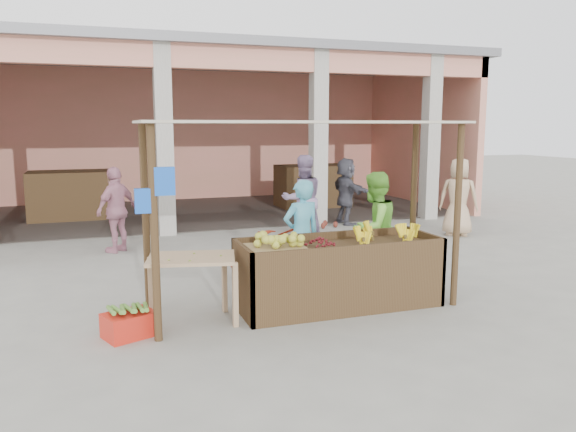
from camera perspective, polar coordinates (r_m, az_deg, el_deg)
name	(u,v)px	position (r m, az deg, el deg)	size (l,w,h in m)	color
ground	(302,310)	(7.27, 1.45, -9.51)	(60.00, 60.00, 0.00)	gray
market_building	(188,111)	(15.57, -10.09, 10.44)	(14.40, 6.40, 4.20)	#EB8C7B
fruit_stall	(338,276)	(7.33, 5.15, -6.10)	(2.60, 0.95, 0.80)	#46311C
stall_awning	(300,154)	(6.94, 1.23, 6.28)	(4.09, 1.35, 2.39)	#46311C
banana_heap	(385,235)	(7.58, 9.84, -1.87)	(1.02, 0.56, 0.19)	yellow
melon_tray	(276,244)	(6.91, -1.27, -2.86)	(0.68, 0.59, 0.19)	#92774B
berry_heap	(320,242)	(7.13, 3.25, -2.65)	(0.43, 0.35, 0.14)	maroon
side_table	(192,268)	(6.71, -9.76, -5.24)	(1.13, 0.87, 0.81)	tan
papaya_pile	(191,247)	(6.65, -9.82, -3.16)	(0.77, 0.44, 0.22)	#4B802A
red_crate	(129,325)	(6.60, -15.82, -10.58)	(0.53, 0.38, 0.28)	red
plantain_bundle	(129,309)	(6.54, -15.89, -9.10)	(0.41, 0.29, 0.08)	#5B8F34
produce_sacks	(328,216)	(12.91, 4.09, 0.05)	(0.74, 0.69, 0.56)	maroon
vendor_blue	(302,231)	(7.94, 1.39, -1.58)	(0.63, 0.46, 1.69)	#52B5D2
vendor_green	(374,226)	(8.30, 8.74, -0.98)	(0.85, 0.49, 1.76)	#7AD242
motorcycle	(277,241)	(9.04, -1.10, -2.55)	(1.87, 0.64, 0.97)	maroon
shopper_b	(117,207)	(10.79, -17.01, 0.90)	(0.99, 0.53, 1.69)	#C07C90
shopper_c	(459,193)	(12.42, 16.96, 2.28)	(0.88, 0.57, 1.83)	tan
shopper_d	(346,189)	(13.34, 5.92, 2.70)	(1.53, 0.63, 1.66)	#474651
shopper_f	(303,195)	(11.14, 1.51, 2.14)	(0.94, 0.54, 1.92)	#91789F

